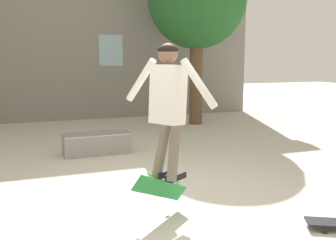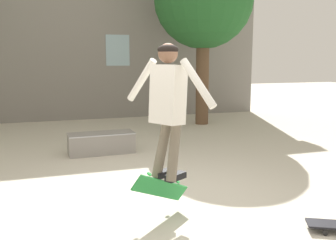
{
  "view_description": "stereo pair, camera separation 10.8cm",
  "coord_description": "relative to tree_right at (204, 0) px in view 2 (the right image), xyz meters",
  "views": [
    {
      "loc": [
        -1.38,
        -3.96,
        1.75
      ],
      "look_at": [
        -0.04,
        -0.23,
        1.11
      ],
      "focal_mm": 40.0,
      "sensor_mm": 36.0,
      "label": 1
    },
    {
      "loc": [
        -1.28,
        -4.0,
        1.75
      ],
      "look_at": [
        -0.04,
        -0.23,
        1.11
      ],
      "focal_mm": 40.0,
      "sensor_mm": 36.0,
      "label": 2
    }
  ],
  "objects": [
    {
      "name": "ground_plane",
      "position": [
        -2.77,
        -5.33,
        -3.29
      ],
      "size": [
        40.0,
        40.0,
        0.0
      ],
      "primitive_type": "plane",
      "color": "beige"
    },
    {
      "name": "building_backdrop",
      "position": [
        -2.77,
        1.98,
        -0.81
      ],
      "size": [
        11.19,
        0.52,
        5.68
      ],
      "color": "gray",
      "rests_on": "ground_plane"
    },
    {
      "name": "tree_right",
      "position": [
        0.0,
        0.0,
        0.0
      ],
      "size": [
        2.6,
        2.6,
        4.62
      ],
      "color": "brown",
      "rests_on": "ground_plane"
    },
    {
      "name": "skater",
      "position": [
        -2.81,
        -5.57,
        -1.97
      ],
      "size": [
        0.7,
        1.1,
        1.47
      ],
      "rotation": [
        0.0,
        0.0,
        0.54
      ],
      "color": "silver"
    },
    {
      "name": "skate_ledge",
      "position": [
        -3.09,
        -2.42,
        -3.09
      ],
      "size": [
        1.23,
        0.51,
        0.39
      ],
      "rotation": [
        0.0,
        0.0,
        0.03
      ],
      "color": "gray",
      "rests_on": "ground_plane"
    },
    {
      "name": "skateboard_flipping",
      "position": [
        -2.88,
        -5.53,
        -2.95
      ],
      "size": [
        0.74,
        0.39,
        0.48
      ],
      "rotation": [
        0.0,
        0.0,
        0.47
      ],
      "color": "#237F38"
    }
  ]
}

